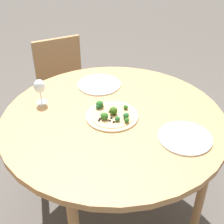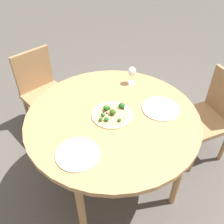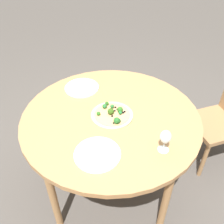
{
  "view_description": "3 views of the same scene",
  "coord_description": "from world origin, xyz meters",
  "px_view_note": "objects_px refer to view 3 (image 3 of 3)",
  "views": [
    {
      "loc": [
        -0.58,
        -1.23,
        1.71
      ],
      "look_at": [
        -0.01,
        -0.0,
        0.79
      ],
      "focal_mm": 50.0,
      "sensor_mm": 36.0,
      "label": 1
    },
    {
      "loc": [
        1.17,
        -0.5,
        1.89
      ],
      "look_at": [
        -0.01,
        -0.0,
        0.79
      ],
      "focal_mm": 40.0,
      "sensor_mm": 36.0,
      "label": 2
    },
    {
      "loc": [
        -0.05,
        1.27,
        1.84
      ],
      "look_at": [
        -0.01,
        -0.0,
        0.79
      ],
      "focal_mm": 40.0,
      "sensor_mm": 36.0,
      "label": 3
    }
  ],
  "objects_px": {
    "wine_glass": "(165,137)",
    "plate_near": "(82,88)",
    "chair_2": "(223,119)",
    "plate_far": "(97,154)",
    "pizza": "(112,114)"
  },
  "relations": [
    {
      "from": "wine_glass",
      "to": "plate_near",
      "type": "relative_size",
      "value": 0.56
    },
    {
      "from": "chair_2",
      "to": "plate_far",
      "type": "relative_size",
      "value": 3.12
    },
    {
      "from": "pizza",
      "to": "plate_far",
      "type": "bearing_deg",
      "value": 77.7
    },
    {
      "from": "plate_near",
      "to": "plate_far",
      "type": "xyz_separation_m",
      "value": [
        -0.17,
        0.66,
        -0.0
      ]
    },
    {
      "from": "pizza",
      "to": "wine_glass",
      "type": "distance_m",
      "value": 0.43
    },
    {
      "from": "chair_2",
      "to": "plate_far",
      "type": "height_order",
      "value": "chair_2"
    },
    {
      "from": "pizza",
      "to": "chair_2",
      "type": "bearing_deg",
      "value": -159.38
    },
    {
      "from": "wine_glass",
      "to": "plate_near",
      "type": "bearing_deg",
      "value": -48.42
    },
    {
      "from": "plate_far",
      "to": "chair_2",
      "type": "bearing_deg",
      "value": -145.41
    },
    {
      "from": "wine_glass",
      "to": "plate_far",
      "type": "relative_size",
      "value": 0.55
    },
    {
      "from": "chair_2",
      "to": "wine_glass",
      "type": "height_order",
      "value": "wine_glass"
    },
    {
      "from": "plate_near",
      "to": "plate_far",
      "type": "bearing_deg",
      "value": 104.34
    },
    {
      "from": "plate_near",
      "to": "pizza",
      "type": "bearing_deg",
      "value": 127.42
    },
    {
      "from": "chair_2",
      "to": "pizza",
      "type": "distance_m",
      "value": 1.04
    },
    {
      "from": "chair_2",
      "to": "plate_far",
      "type": "xyz_separation_m",
      "value": [
        1.0,
        0.69,
        0.31
      ]
    }
  ]
}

